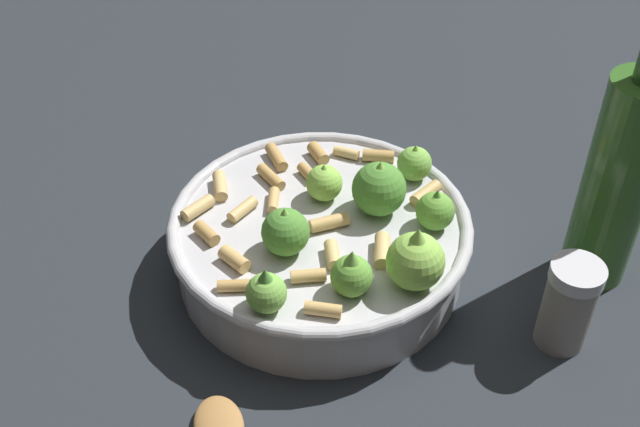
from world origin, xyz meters
TOP-DOWN VIEW (x-y plane):
  - ground_plane at (0.00, 0.00)m, footprint 2.40×2.40m
  - cooking_pan at (-0.00, 0.00)m, footprint 0.26×0.26m
  - pepper_shaker at (-0.06, 0.20)m, footprint 0.04×0.04m
  - olive_oil_bottle at (-0.15, 0.19)m, footprint 0.06×0.06m

SIDE VIEW (x-z plane):
  - ground_plane at x=0.00m, z-range 0.00..0.00m
  - cooking_pan at x=0.00m, z-range -0.02..0.09m
  - pepper_shaker at x=-0.06m, z-range 0.00..0.08m
  - olive_oil_bottle at x=-0.15m, z-range -0.02..0.22m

